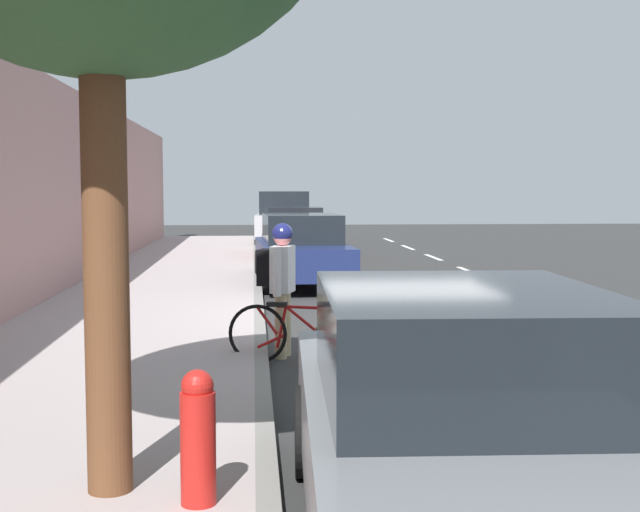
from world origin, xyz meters
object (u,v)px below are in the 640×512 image
parked_sedan_red_second (294,233)px  parked_sedan_grey_far (463,425)px  bicycle_at_curb (301,333)px  parked_sedan_dark_blue_mid (302,250)px  parked_pickup_silver_nearest (285,220)px  fire_hydrant (198,436)px  cyclist_with_backpack (280,276)px

parked_sedan_red_second → parked_sedan_grey_far: size_ratio=0.99×
bicycle_at_curb → parked_sedan_dark_blue_mid: bearing=-93.4°
parked_pickup_silver_nearest → bicycle_at_curb: size_ratio=3.14×
parked_sedan_red_second → fire_hydrant: (1.53, 19.52, -0.19)m
cyclist_with_backpack → fire_hydrant: bearing=82.6°
parked_sedan_red_second → fire_hydrant: size_ratio=5.24×
parked_sedan_grey_far → bicycle_at_curb: 5.31m
parked_pickup_silver_nearest → parked_sedan_grey_far: parked_pickup_silver_nearest is taller
parked_sedan_grey_far → cyclist_with_backpack: 5.79m
parked_pickup_silver_nearest → fire_hydrant: size_ratio=6.41×
parked_sedan_grey_far → bicycle_at_curb: size_ratio=2.59×
parked_pickup_silver_nearest → fire_hydrant: bearing=86.7°
parked_sedan_dark_blue_mid → parked_sedan_grey_far: bearing=90.6°
parked_pickup_silver_nearest → cyclist_with_backpack: 20.40m
cyclist_with_backpack → fire_hydrant: (0.67, 5.16, -0.44)m
parked_sedan_red_second → cyclist_with_backpack: (0.86, 14.35, 0.25)m
parked_pickup_silver_nearest → parked_sedan_dark_blue_mid: (0.12, 12.82, -0.15)m
parked_pickup_silver_nearest → cyclist_with_backpack: (0.82, 20.39, 0.10)m
parked_sedan_dark_blue_mid → cyclist_with_backpack: bearing=84.7°
bicycle_at_curb → parked_sedan_grey_far: bearing=96.6°
fire_hydrant → cyclist_with_backpack: bearing=-97.4°
parked_sedan_grey_far → bicycle_at_curb: bearing=-83.4°
parked_sedan_dark_blue_mid → bicycle_at_curb: 8.05m
parked_sedan_grey_far → cyclist_with_backpack: size_ratio=2.70×
parked_sedan_dark_blue_mid → cyclist_with_backpack: cyclist_with_backpack is taller
parked_pickup_silver_nearest → parked_sedan_grey_far: size_ratio=1.21×
parked_sedan_dark_blue_mid → fire_hydrant: 12.81m
cyclist_with_backpack → fire_hydrant: size_ratio=1.97×
parked_sedan_dark_blue_mid → parked_sedan_grey_far: same height
parked_pickup_silver_nearest → parked_sedan_red_second: size_ratio=1.22×
parked_sedan_red_second → bicycle_at_curb: (0.63, 14.81, -0.38)m
bicycle_at_curb → cyclist_with_backpack: bearing=-63.8°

